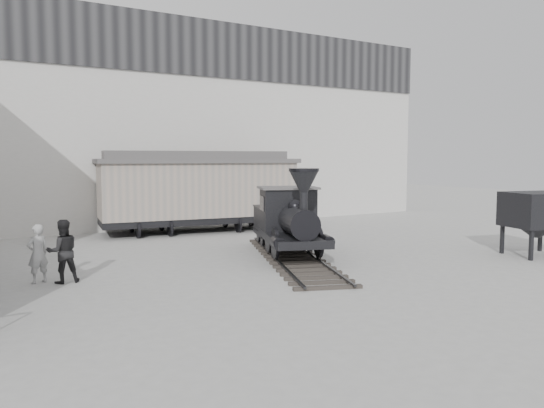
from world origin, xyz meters
TOP-DOWN VIEW (x-y plane):
  - ground at (0.00, 0.00)m, footprint 90.00×90.00m
  - north_wall at (0.00, 14.98)m, footprint 34.00×2.51m
  - locomotive at (0.98, 3.70)m, footprint 5.06×9.29m
  - boxcar at (0.70, 11.63)m, footprint 10.10×4.35m
  - visitor_a at (-7.64, 3.94)m, footprint 0.74×0.62m
  - visitor_b at (-7.01, 3.58)m, footprint 0.93×0.73m
  - coal_hopper at (9.05, -0.88)m, footprint 2.57×2.28m

SIDE VIEW (x-z plane):
  - ground at x=0.00m, z-range 0.00..0.00m
  - visitor_a at x=-7.64m, z-range 0.00..1.74m
  - visitor_b at x=-7.01m, z-range 0.00..1.88m
  - locomotive at x=0.98m, z-range -0.42..2.82m
  - coal_hopper at x=9.05m, z-range 0.36..2.75m
  - boxcar at x=0.70m, z-range 0.10..4.10m
  - north_wall at x=0.00m, z-range 0.05..11.05m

